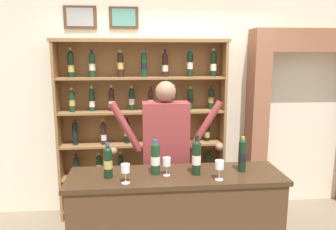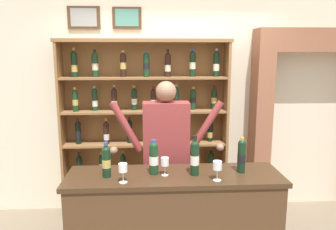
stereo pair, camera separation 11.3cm
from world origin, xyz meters
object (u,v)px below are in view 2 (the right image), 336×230
shopkeeper (166,146)px  tasting_bottle_super_tuscan (154,157)px  tasting_counter (174,226)px  tasting_bottle_brunello (242,155)px  tasting_bottle_bianco (106,161)px  wine_shelf (145,124)px  wine_glass_spare (165,162)px  wine_glass_right (123,169)px  wine_glass_left (217,167)px  tasting_bottle_chianti (195,157)px

shopkeeper → tasting_bottle_super_tuscan: size_ratio=5.71×
tasting_counter → tasting_bottle_brunello: tasting_bottle_brunello is taller
tasting_bottle_bianco → tasting_bottle_super_tuscan: bearing=6.7°
wine_shelf → wine_glass_spare: (0.18, -1.26, -0.06)m
tasting_bottle_brunello → wine_glass_right: 1.02m
wine_glass_right → wine_glass_spare: size_ratio=1.01×
shopkeeper → tasting_bottle_brunello: shopkeeper is taller
wine_glass_left → wine_glass_right: bearing=-180.0°
shopkeeper → tasting_counter: bearing=-84.7°
tasting_bottle_chianti → tasting_bottle_super_tuscan: bearing=173.0°
tasting_bottle_super_tuscan → tasting_bottle_brunello: (0.76, -0.00, 0.00)m
tasting_bottle_super_tuscan → wine_glass_spare: size_ratio=1.92×
tasting_counter → wine_glass_spare: bearing=-166.0°
wine_glass_spare → tasting_bottle_chianti: bearing=0.1°
tasting_bottle_brunello → shopkeeper: bearing=143.1°
wine_glass_right → wine_glass_spare: wine_glass_right is taller
shopkeeper → tasting_bottle_bianco: size_ratio=5.73×
tasting_counter → tasting_bottle_brunello: 0.86m
wine_glass_right → wine_glass_left: size_ratio=0.97×
tasting_bottle_chianti → wine_glass_left: bearing=-39.7°
wine_glass_right → wine_glass_left: 0.76m
wine_glass_left → tasting_bottle_chianti: bearing=140.3°
tasting_counter → tasting_bottle_brunello: (0.58, 0.02, 0.64)m
tasting_counter → wine_glass_left: wine_glass_left is taller
tasting_bottle_super_tuscan → tasting_bottle_brunello: size_ratio=0.97×
tasting_bottle_brunello → wine_glass_spare: (-0.67, -0.04, -0.04)m
tasting_bottle_chianti → tasting_counter: bearing=173.3°
tasting_bottle_bianco → wine_glass_spare: size_ratio=1.91×
tasting_bottle_chianti → wine_glass_spare: size_ratio=2.18×
tasting_bottle_bianco → tasting_bottle_super_tuscan: tasting_bottle_super_tuscan is taller
shopkeeper → tasting_bottle_chianti: (0.22, -0.51, 0.05)m
tasting_bottle_bianco → wine_glass_right: (0.15, -0.13, -0.02)m
wine_glass_right → tasting_bottle_brunello: bearing=9.9°
shopkeeper → wine_glass_left: 0.75m
tasting_counter → shopkeeper: size_ratio=1.07×
wine_shelf → shopkeeper: size_ratio=1.25×
tasting_counter → tasting_bottle_bianco: 0.85m
tasting_bottle_bianco → tasting_bottle_super_tuscan: (0.39, 0.05, 0.01)m
tasting_bottle_chianti → tasting_bottle_brunello: tasting_bottle_chianti is taller
shopkeeper → tasting_bottle_chianti: 0.56m
tasting_bottle_brunello → wine_shelf: bearing=124.6°
wine_shelf → tasting_bottle_brunello: 1.49m
wine_shelf → tasting_bottle_super_tuscan: bearing=-85.9°
shopkeeper → tasting_bottle_bianco: bearing=-135.6°
wine_glass_right → wine_glass_spare: bearing=22.0°
tasting_bottle_chianti → shopkeeper: bearing=113.0°
tasting_bottle_super_tuscan → wine_glass_right: 0.31m
wine_glass_left → wine_glass_spare: bearing=161.9°
tasting_counter → wine_glass_right: bearing=-159.5°
shopkeeper → wine_glass_right: 0.75m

